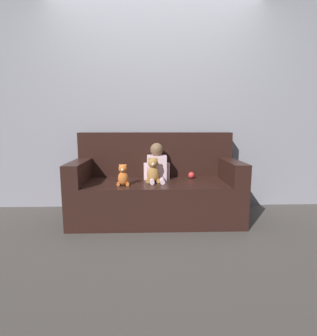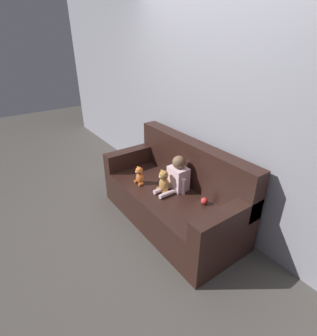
{
  "view_description": "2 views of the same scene",
  "coord_description": "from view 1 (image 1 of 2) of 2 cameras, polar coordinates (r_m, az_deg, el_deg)",
  "views": [
    {
      "loc": [
        -0.06,
        -2.81,
        1.03
      ],
      "look_at": [
        0.02,
        -0.13,
        0.59
      ],
      "focal_mm": 28.0,
      "sensor_mm": 36.0,
      "label": 1
    },
    {
      "loc": [
        1.98,
        -1.57,
        2.04
      ],
      "look_at": [
        -0.13,
        -0.08,
        0.69
      ],
      "focal_mm": 28.0,
      "sensor_mm": 36.0,
      "label": 2
    }
  ],
  "objects": [
    {
      "name": "ground_plane",
      "position": [
        3.0,
        -0.52,
        -10.85
      ],
      "size": [
        12.0,
        12.0,
        0.0
      ],
      "primitive_type": "plane",
      "color": "#4C4742"
    },
    {
      "name": "teddy_bear_brown",
      "position": [
        2.78,
        -1.2,
        -0.64
      ],
      "size": [
        0.16,
        0.12,
        0.27
      ],
      "color": "#AD7A3D",
      "rests_on": "couch"
    },
    {
      "name": "person_baby",
      "position": [
        2.93,
        -0.39,
        0.73
      ],
      "size": [
        0.29,
        0.38,
        0.41
      ],
      "color": "silver",
      "rests_on": "couch"
    },
    {
      "name": "toy_ball",
      "position": [
        3.03,
        7.17,
        -1.56
      ],
      "size": [
        0.07,
        0.07,
        0.07
      ],
      "color": "red",
      "rests_on": "couch"
    },
    {
      "name": "plush_toy_side",
      "position": [
        2.67,
        -7.72,
        -1.62
      ],
      "size": [
        0.13,
        0.1,
        0.22
      ],
      "color": "orange",
      "rests_on": "couch"
    },
    {
      "name": "wall_back",
      "position": [
        3.31,
        -0.75,
        13.91
      ],
      "size": [
        8.0,
        0.05,
        2.6
      ],
      "color": "#93939E",
      "rests_on": "ground_plane"
    },
    {
      "name": "couch",
      "position": [
        2.96,
        -0.56,
        -4.41
      ],
      "size": [
        1.8,
        0.81,
        0.95
      ],
      "color": "black",
      "rests_on": "ground_plane"
    }
  ]
}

